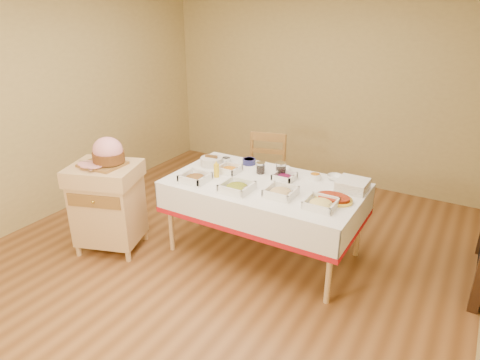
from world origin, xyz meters
name	(u,v)px	position (x,y,z in m)	size (l,w,h in m)	color
room_shell	(220,131)	(0.00, 0.00, 1.30)	(5.00, 5.00, 5.00)	brown
dining_table	(264,198)	(0.30, 0.30, 0.60)	(1.82, 1.02, 0.76)	#DFB57A
butcher_cart	(108,202)	(-1.08, -0.39, 0.51)	(0.77, 0.71, 0.90)	#DFB57A
dining_chair	(265,177)	(-0.05, 0.99, 0.50)	(0.54, 0.52, 0.98)	olive
ham_on_board	(107,154)	(-1.03, -0.36, 1.02)	(0.42, 0.40, 0.28)	olive
serving_dish_a	(195,178)	(-0.29, 0.01, 0.79)	(0.25, 0.25, 0.11)	white
serving_dish_b	(237,187)	(0.16, 0.02, 0.79)	(0.26, 0.26, 0.11)	white
serving_dish_c	(281,192)	(0.55, 0.13, 0.79)	(0.25, 0.25, 0.10)	white
serving_dish_d	(321,203)	(0.93, 0.09, 0.79)	(0.25, 0.25, 0.10)	white
serving_dish_e	(229,169)	(-0.13, 0.37, 0.79)	(0.21, 0.20, 0.10)	white
serving_dish_f	(284,177)	(0.43, 0.47, 0.79)	(0.21, 0.20, 0.09)	white
small_bowl_left	(226,160)	(-0.31, 0.58, 0.79)	(0.12, 0.12, 0.05)	white
small_bowl_mid	(249,161)	(-0.07, 0.67, 0.79)	(0.14, 0.14, 0.06)	navy
small_bowl_right	(315,176)	(0.68, 0.63, 0.79)	(0.11, 0.11, 0.06)	white
bowl_white_imported	(283,169)	(0.31, 0.67, 0.78)	(0.15, 0.15, 0.04)	white
bowl_small_imported	(335,177)	(0.84, 0.72, 0.78)	(0.14, 0.14, 0.04)	white
preserve_jar_left	(261,168)	(0.15, 0.50, 0.81)	(0.09, 0.09, 0.11)	silver
preserve_jar_right	(281,170)	(0.35, 0.55, 0.82)	(0.11, 0.11, 0.13)	silver
mustard_bottle	(216,170)	(-0.17, 0.20, 0.83)	(0.05, 0.05, 0.16)	yellow
bread_basket	(211,161)	(-0.40, 0.44, 0.80)	(0.23, 0.23, 0.10)	beige
plate_stack	(353,185)	(1.06, 0.56, 0.81)	(0.26, 0.26, 0.10)	white
brass_platter	(333,198)	(0.98, 0.26, 0.78)	(0.34, 0.24, 0.04)	gold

